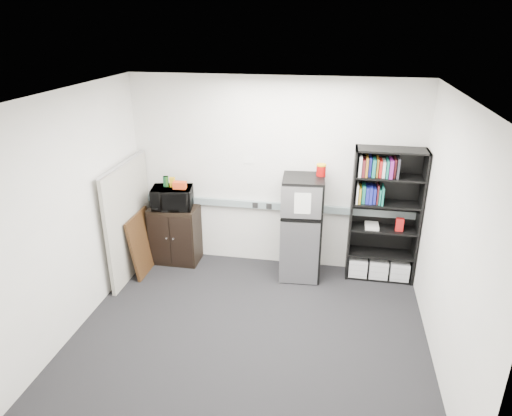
% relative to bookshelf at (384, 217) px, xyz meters
% --- Properties ---
extents(floor, '(4.00, 4.00, 0.00)m').
position_rel_bookshelf_xyz_m(floor, '(-1.53, -1.57, -0.91)').
color(floor, black).
rests_on(floor, ground).
extents(wall_back, '(4.00, 0.02, 2.70)m').
position_rel_bookshelf_xyz_m(wall_back, '(-1.53, 0.18, 0.44)').
color(wall_back, white).
rests_on(wall_back, floor).
extents(wall_right, '(0.02, 3.50, 2.70)m').
position_rel_bookshelf_xyz_m(wall_right, '(0.47, -1.57, 0.44)').
color(wall_right, white).
rests_on(wall_right, floor).
extents(wall_left, '(0.02, 3.50, 2.70)m').
position_rel_bookshelf_xyz_m(wall_left, '(-3.53, -1.57, 0.44)').
color(wall_left, white).
rests_on(wall_left, floor).
extents(ceiling, '(4.00, 3.50, 0.02)m').
position_rel_bookshelf_xyz_m(ceiling, '(-1.53, -1.57, 1.79)').
color(ceiling, white).
rests_on(ceiling, wall_back).
extents(electrical_raceway, '(3.92, 0.05, 0.10)m').
position_rel_bookshelf_xyz_m(electrical_raceway, '(-1.53, 0.15, -0.01)').
color(electrical_raceway, gray).
rests_on(electrical_raceway, wall_back).
extents(wall_note, '(0.14, 0.00, 0.10)m').
position_rel_bookshelf_xyz_m(wall_note, '(-1.88, 0.18, 0.64)').
color(wall_note, white).
rests_on(wall_note, wall_back).
extents(bookshelf, '(0.90, 0.34, 1.85)m').
position_rel_bookshelf_xyz_m(bookshelf, '(0.00, 0.00, 0.00)').
color(bookshelf, black).
rests_on(bookshelf, floor).
extents(cubicle_partition, '(0.06, 1.30, 1.62)m').
position_rel_bookshelf_xyz_m(cubicle_partition, '(-3.43, -0.49, -0.10)').
color(cubicle_partition, '#9C988A').
rests_on(cubicle_partition, floor).
extents(cabinet, '(0.69, 0.46, 0.86)m').
position_rel_bookshelf_xyz_m(cabinet, '(-2.94, -0.06, -0.48)').
color(cabinet, black).
rests_on(cabinet, floor).
extents(microwave, '(0.62, 0.47, 0.31)m').
position_rel_bookshelf_xyz_m(microwave, '(-2.94, -0.08, 0.10)').
color(microwave, black).
rests_on(microwave, cabinet).
extents(snack_box_a, '(0.08, 0.07, 0.15)m').
position_rel_bookshelf_xyz_m(snack_box_a, '(-3.03, -0.05, 0.33)').
color(snack_box_a, '#225618').
rests_on(snack_box_a, microwave).
extents(snack_box_b, '(0.08, 0.07, 0.15)m').
position_rel_bookshelf_xyz_m(snack_box_b, '(-3.03, -0.05, 0.33)').
color(snack_box_b, '#0B331A').
rests_on(snack_box_b, microwave).
extents(snack_box_c, '(0.08, 0.06, 0.14)m').
position_rel_bookshelf_xyz_m(snack_box_c, '(-2.93, -0.05, 0.33)').
color(snack_box_c, gold).
rests_on(snack_box_c, microwave).
extents(snack_bag, '(0.19, 0.11, 0.10)m').
position_rel_bookshelf_xyz_m(snack_bag, '(-2.81, -0.10, 0.31)').
color(snack_bag, red).
rests_on(snack_bag, microwave).
extents(refrigerator, '(0.58, 0.60, 1.45)m').
position_rel_bookshelf_xyz_m(refrigerator, '(-1.09, -0.14, -0.19)').
color(refrigerator, black).
rests_on(refrigerator, floor).
extents(coffee_can, '(0.13, 0.13, 0.17)m').
position_rel_bookshelf_xyz_m(coffee_can, '(-0.87, -0.02, 0.62)').
color(coffee_can, '#9F0807').
rests_on(coffee_can, refrigerator).
extents(framed_poster, '(0.16, 0.68, 0.87)m').
position_rel_bookshelf_xyz_m(framed_poster, '(-3.30, -0.43, -0.48)').
color(framed_poster, '#32190D').
rests_on(framed_poster, floor).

